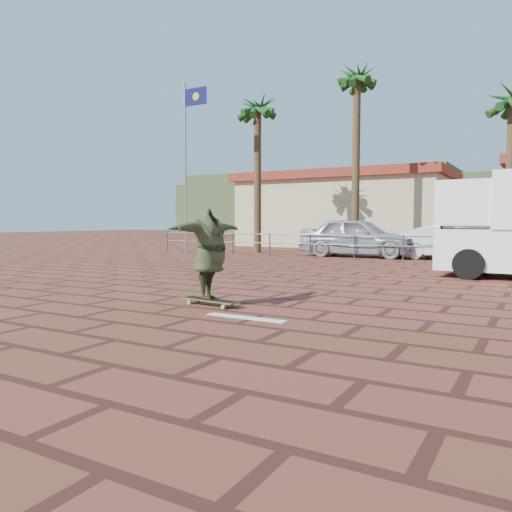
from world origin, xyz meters
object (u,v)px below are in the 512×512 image
at_px(longboard, 210,300).
at_px(car_white, 453,243).
at_px(skateboarder, 210,254).
at_px(car_silver, 358,237).

distance_m(longboard, car_white, 13.72).
height_order(skateboarder, car_white, skateboarder).
relative_size(longboard, car_silver, 0.25).
xyz_separation_m(longboard, car_white, (2.17, 13.54, 0.59)).
distance_m(longboard, skateboarder, 0.86).
height_order(longboard, skateboarder, skateboarder).
relative_size(car_silver, car_white, 1.20).
bearing_deg(car_white, skateboarder, -177.85).
bearing_deg(longboard, car_white, 87.93).
relative_size(skateboarder, car_silver, 0.41).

